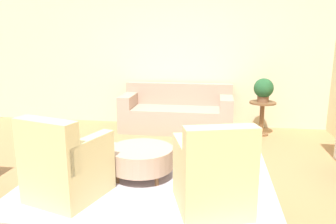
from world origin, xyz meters
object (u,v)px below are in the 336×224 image
(armchair_left, at_px, (65,167))
(side_table, at_px, (262,113))
(armchair_right, at_px, (213,176))
(couch, at_px, (177,113))
(ottoman_table, at_px, (141,158))
(potted_plant_on_side_table, at_px, (264,89))

(armchair_left, relative_size, side_table, 1.53)
(armchair_right, bearing_deg, couch, 104.24)
(ottoman_table, height_order, side_table, side_table)
(side_table, height_order, potted_plant_on_side_table, potted_plant_on_side_table)
(armchair_left, height_order, ottoman_table, armchair_left)
(armchair_right, distance_m, ottoman_table, 1.17)
(armchair_left, distance_m, ottoman_table, 0.99)
(ottoman_table, xyz_separation_m, potted_plant_on_side_table, (1.77, 2.17, 0.60))
(couch, xyz_separation_m, ottoman_table, (-0.17, -2.27, -0.07))
(armchair_right, distance_m, side_table, 2.99)
(potted_plant_on_side_table, bearing_deg, ottoman_table, -129.14)
(couch, height_order, armchair_left, armchair_left)
(couch, height_order, side_table, couch)
(ottoman_table, distance_m, potted_plant_on_side_table, 2.86)
(armchair_left, bearing_deg, side_table, 49.36)
(couch, height_order, ottoman_table, couch)
(couch, distance_m, side_table, 1.60)
(armchair_left, distance_m, side_table, 3.78)
(armchair_left, distance_m, potted_plant_on_side_table, 3.81)
(couch, height_order, potted_plant_on_side_table, potted_plant_on_side_table)
(couch, distance_m, armchair_left, 3.10)
(armchair_right, xyz_separation_m, side_table, (0.84, 2.87, 0.04))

